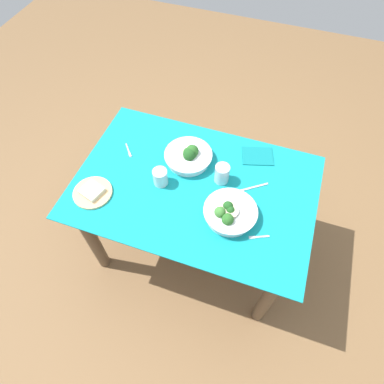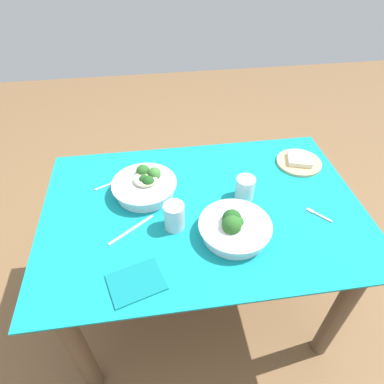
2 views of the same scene
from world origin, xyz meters
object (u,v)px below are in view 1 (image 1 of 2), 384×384
table_knife_left (250,188)px  fork_by_near_bowl (129,151)px  broccoli_bowl_far (229,213)px  water_glass_center (222,174)px  water_glass_side (160,177)px  broccoli_bowl_near (189,156)px  bread_side_plate (92,192)px  fork_by_far_bowl (258,237)px  napkin_folded_upper (258,156)px

table_knife_left → fork_by_near_bowl: bearing=-38.2°
fork_by_near_bowl → broccoli_bowl_far: bearing=30.7°
water_glass_center → water_glass_side: 0.31m
broccoli_bowl_near → bread_side_plate: (0.39, 0.36, -0.03)m
broccoli_bowl_far → bread_side_plate: size_ratio=1.31×
table_knife_left → bread_side_plate: bearing=-14.9°
bread_side_plate → fork_by_far_bowl: (-0.84, -0.03, -0.01)m
water_glass_side → fork_by_far_bowl: water_glass_side is taller
broccoli_bowl_near → fork_by_near_bowl: (0.34, 0.05, -0.04)m
fork_by_far_bowl → napkin_folded_upper: size_ratio=0.55×
broccoli_bowl_far → broccoli_bowl_near: size_ratio=1.01×
fork_by_far_bowl → broccoli_bowl_far: bearing=-45.3°
water_glass_side → fork_by_near_bowl: water_glass_side is taller
fork_by_far_bowl → table_knife_left: (0.10, -0.26, -0.00)m
broccoli_bowl_near → broccoli_bowl_far: bearing=138.1°
broccoli_bowl_far → napkin_folded_upper: (-0.05, -0.42, -0.03)m
water_glass_side → fork_by_near_bowl: bearing=-29.0°
bread_side_plate → water_glass_side: (-0.30, -0.18, 0.03)m
fork_by_near_bowl → table_knife_left: size_ratio=0.43×
broccoli_bowl_near → fork_by_far_bowl: broccoli_bowl_near is taller
napkin_folded_upper → water_glass_center: bearing=56.6°
water_glass_center → fork_by_far_bowl: (-0.25, 0.26, -0.05)m
water_glass_side → table_knife_left: (-0.44, -0.11, -0.04)m
broccoli_bowl_far → bread_side_plate: 0.69m
water_glass_center → water_glass_side: bearing=22.1°
bread_side_plate → table_knife_left: bearing=-158.7°
fork_by_far_bowl → water_glass_center: bearing=-70.0°
broccoli_bowl_near → water_glass_center: bearing=161.6°
water_glass_side → napkin_folded_upper: water_glass_side is taller
fork_by_near_bowl → water_glass_side: bearing=20.9°
fork_by_far_bowl → broccoli_bowl_near: bearing=-60.0°
water_glass_center → fork_by_far_bowl: 0.37m
table_knife_left → water_glass_center: bearing=-37.4°
broccoli_bowl_near → bread_side_plate: size_ratio=1.30×
water_glass_center → fork_by_near_bowl: (0.54, -0.02, -0.05)m
water_glass_center → fork_by_far_bowl: bearing=134.2°
fork_by_far_bowl → table_knife_left: bearing=-93.4°
broccoli_bowl_near → fork_by_far_bowl: (-0.45, 0.33, -0.04)m
fork_by_far_bowl → fork_by_near_bowl: size_ratio=1.09×
broccoli_bowl_far → broccoli_bowl_near: (0.30, -0.27, 0.00)m
napkin_folded_upper → table_knife_left: bearing=93.3°
bread_side_plate → water_glass_side: size_ratio=2.14×
broccoli_bowl_far → fork_by_near_bowl: broccoli_bowl_far is taller
broccoli_bowl_near → fork_by_near_bowl: broccoli_bowl_near is taller
broccoli_bowl_near → napkin_folded_upper: size_ratio=1.54×
fork_by_near_bowl → napkin_folded_upper: bearing=66.0°
water_glass_side → table_knife_left: 0.46m
broccoli_bowl_near → water_glass_side: broccoli_bowl_near is taller
broccoli_bowl_near → napkin_folded_upper: 0.38m
broccoli_bowl_near → bread_side_plate: 0.53m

